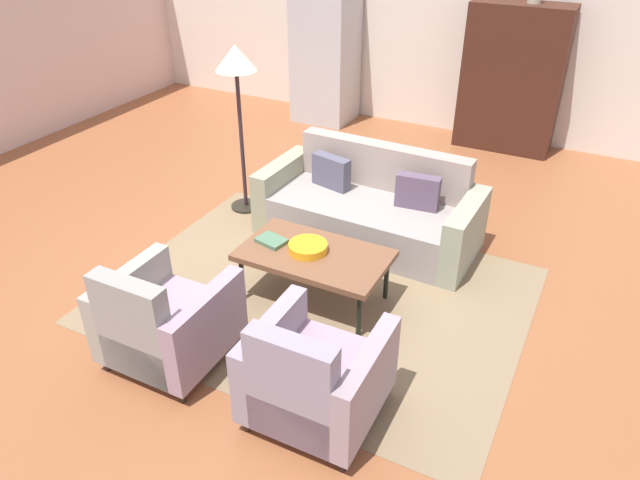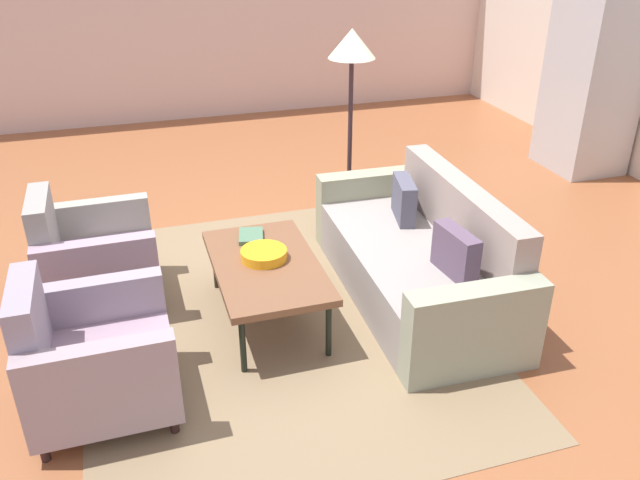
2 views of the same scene
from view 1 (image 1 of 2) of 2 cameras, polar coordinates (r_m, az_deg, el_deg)
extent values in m
plane|color=brown|center=(5.46, -3.68, -2.56)|extent=(11.04, 11.04, 0.00)
cube|color=silver|center=(8.51, 11.15, 19.75)|extent=(9.20, 0.12, 2.80)
cube|color=#816C4E|center=(5.09, -0.27, -5.26)|extent=(3.40, 2.60, 0.01)
cube|color=gray|center=(5.78, 4.53, 1.94)|extent=(1.76, 0.95, 0.42)
cube|color=gray|center=(5.97, 6.08, 5.27)|extent=(1.74, 0.23, 0.86)
cube|color=gray|center=(5.46, 13.73, 0.42)|extent=(0.21, 0.90, 0.62)
cube|color=gray|center=(6.13, -3.61, 4.89)|extent=(0.21, 0.90, 0.62)
cube|color=#59465B|center=(5.54, 9.36, 4.60)|extent=(0.41, 0.16, 0.32)
cube|color=#504F61|center=(5.86, 1.09, 6.57)|extent=(0.42, 0.21, 0.32)
cylinder|color=black|center=(5.36, -4.17, -0.68)|extent=(0.04, 0.04, 0.41)
cylinder|color=black|center=(4.97, 6.40, -3.64)|extent=(0.04, 0.04, 0.41)
cylinder|color=black|center=(4.97, -7.48, -3.72)|extent=(0.04, 0.04, 0.41)
cylinder|color=black|center=(4.55, 3.77, -7.27)|extent=(0.04, 0.04, 0.41)
cube|color=brown|center=(4.81, -0.56, -1.48)|extent=(1.20, 0.70, 0.05)
cylinder|color=#322021|center=(4.98, -14.43, -6.68)|extent=(0.05, 0.05, 0.10)
cylinder|color=#2E221D|center=(4.63, -7.87, -9.18)|extent=(0.05, 0.05, 0.10)
cylinder|color=#382320|center=(4.63, -19.81, -11.15)|extent=(0.05, 0.05, 0.10)
cylinder|color=black|center=(4.25, -13.10, -14.37)|extent=(0.05, 0.05, 0.10)
cube|color=gray|center=(4.48, -14.14, -8.30)|extent=(0.56, 0.80, 0.30)
cube|color=gray|center=(4.16, -17.44, -8.24)|extent=(0.56, 0.14, 0.78)
cube|color=gray|center=(4.60, -17.63, -5.69)|extent=(0.12, 0.80, 0.56)
cube|color=gray|center=(4.22, -10.77, -8.40)|extent=(0.12, 0.80, 0.56)
cylinder|color=#3B1F23|center=(4.41, -2.22, -11.31)|extent=(0.05, 0.05, 0.10)
cylinder|color=black|center=(4.21, 6.18, -14.08)|extent=(0.05, 0.05, 0.10)
cylinder|color=#3B291A|center=(4.01, -7.08, -17.13)|extent=(0.05, 0.05, 0.10)
cylinder|color=#2F1C1A|center=(3.79, 2.18, -20.71)|extent=(0.05, 0.05, 0.10)
cube|color=gray|center=(3.94, -0.24, -13.69)|extent=(0.57, 0.81, 0.30)
cube|color=gray|center=(3.57, -2.73, -14.31)|extent=(0.56, 0.15, 0.78)
cube|color=gray|center=(3.98, -4.70, -10.76)|extent=(0.13, 0.80, 0.56)
cube|color=gray|center=(3.75, 4.53, -13.90)|extent=(0.13, 0.80, 0.56)
cylinder|color=orange|center=(4.80, -1.17, -0.71)|extent=(0.32, 0.32, 0.07)
cube|color=#496F53|center=(4.94, -4.68, -0.06)|extent=(0.27, 0.22, 0.03)
cube|color=#3E1F15|center=(8.05, 17.96, 14.51)|extent=(1.20, 0.50, 1.80)
cube|color=#2D2518|center=(8.34, 16.26, 15.34)|extent=(0.56, 0.01, 1.51)
cube|color=black|center=(8.25, 20.40, 14.49)|extent=(0.56, 0.01, 1.51)
cube|color=#B7BABF|center=(8.72, 0.52, 17.37)|extent=(0.80, 0.70, 1.85)
cylinder|color=#99999E|center=(9.00, 1.94, 18.40)|extent=(0.02, 0.02, 0.70)
cylinder|color=black|center=(6.47, -7.09, 3.26)|extent=(0.32, 0.32, 0.03)
cylinder|color=#302025|center=(6.16, -7.54, 9.34)|extent=(0.04, 0.04, 1.45)
cone|color=beige|center=(5.90, -8.13, 16.96)|extent=(0.40, 0.40, 0.24)
camera|label=2|loc=(3.39, 62.43, 8.28)|focal=36.67mm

